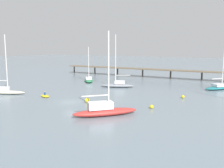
# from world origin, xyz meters

# --- Properties ---
(ground_plane) EXTENTS (400.00, 400.00, 0.00)m
(ground_plane) POSITION_xyz_m (0.00, 0.00, 0.00)
(ground_plane) COLOR slate
(pier) EXTENTS (68.62, 7.37, 7.85)m
(pier) POSITION_xyz_m (14.99, 43.26, 4.01)
(pier) COLOR brown
(pier) RESTS_ON ground_plane
(sailboat_gray) EXTENTS (8.58, 5.68, 13.12)m
(sailboat_gray) POSITION_xyz_m (-1.17, 19.46, 0.76)
(sailboat_gray) COLOR gray
(sailboat_gray) RESTS_ON ground_plane
(sailboat_red) EXTENTS (8.11, 9.00, 12.43)m
(sailboat_red) POSITION_xyz_m (10.46, -4.26, 0.90)
(sailboat_red) COLOR red
(sailboat_red) RESTS_ON ground_plane
(sailboat_cream) EXTENTS (8.80, 5.53, 12.71)m
(sailboat_cream) POSITION_xyz_m (-17.40, -1.00, 0.71)
(sailboat_cream) COLOR beige
(sailboat_cream) RESTS_ON ground_plane
(sailboat_green) EXTENTS (6.91, 7.96, 10.13)m
(sailboat_green) POSITION_xyz_m (-13.61, 23.98, 0.63)
(sailboat_green) COLOR #287F4C
(sailboat_green) RESTS_ON ground_plane
(sailboat_teal) EXTENTS (7.34, 9.32, 11.32)m
(sailboat_teal) POSITION_xyz_m (21.37, 29.86, 0.61)
(sailboat_teal) COLOR #1E727A
(sailboat_teal) RESTS_ON ground_plane
(dinghy_yellow) EXTENTS (3.28, 2.46, 1.14)m
(dinghy_yellow) POSITION_xyz_m (-7.73, 1.17, 0.20)
(dinghy_yellow) COLOR yellow
(dinghy_yellow) RESTS_ON ground_plane
(mooring_buoy_near) EXTENTS (0.88, 0.88, 0.88)m
(mooring_buoy_near) POSITION_xyz_m (2.98, 1.34, 0.44)
(mooring_buoy_near) COLOR yellow
(mooring_buoy_near) RESTS_ON ground_plane
(mooring_buoy_far) EXTENTS (0.64, 0.64, 0.64)m
(mooring_buoy_far) POSITION_xyz_m (14.76, 3.43, 0.32)
(mooring_buoy_far) COLOR yellow
(mooring_buoy_far) RESTS_ON ground_plane
(mooring_buoy_mid) EXTENTS (0.63, 0.63, 0.63)m
(mooring_buoy_mid) POSITION_xyz_m (16.79, 14.55, 0.32)
(mooring_buoy_mid) COLOR yellow
(mooring_buoy_mid) RESTS_ON ground_plane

